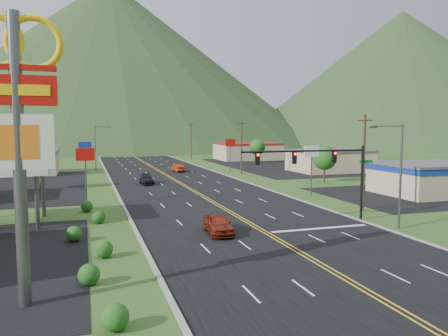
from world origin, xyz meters
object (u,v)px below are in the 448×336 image
object	(u,v)px
streetlight_west	(97,145)
car_dark_mid	(147,180)
traffic_signal	(324,165)
streetlight_east	(398,169)
car_red_far	(178,168)
pylon_sign	(17,114)
car_red_near	(219,224)

from	to	relation	value
streetlight_west	car_dark_mid	bearing A→B (deg)	-74.63
traffic_signal	streetlight_east	distance (m)	6.17
streetlight_east	car_red_far	bearing A→B (deg)	98.43
traffic_signal	streetlight_west	xyz separation A→B (m)	(-18.16, 56.00, -0.15)
pylon_sign	streetlight_west	xyz separation A→B (m)	(5.32, 68.00, -4.12)
streetlight_west	pylon_sign	bearing A→B (deg)	-94.47
car_red_near	car_red_far	world-z (taller)	car_red_near
streetlight_west	car_dark_mid	world-z (taller)	streetlight_west
streetlight_west	car_red_near	distance (m)	57.79
car_red_far	streetlight_west	bearing A→B (deg)	-31.04
streetlight_west	traffic_signal	bearing A→B (deg)	-72.03
streetlight_west	car_red_far	world-z (taller)	streetlight_west
car_red_near	streetlight_west	bearing A→B (deg)	101.62
streetlight_east	car_red_far	distance (m)	54.02
streetlight_east	streetlight_west	size ratio (longest dim) A/B	1.00
streetlight_east	car_red_near	size ratio (longest dim) A/B	1.92
traffic_signal	car_red_near	world-z (taller)	traffic_signal
streetlight_east	car_red_far	xyz separation A→B (m)	(-7.89, 53.25, -4.42)
traffic_signal	car_red_near	bearing A→B (deg)	-174.01
car_red_near	traffic_signal	bearing A→B (deg)	9.77
streetlight_west	car_red_far	size ratio (longest dim) A/B	1.95
pylon_sign	car_dark_mid	distance (m)	46.56
car_red_near	car_red_far	distance (m)	50.84
streetlight_west	car_red_near	bearing A→B (deg)	-82.16
streetlight_west	car_red_far	xyz separation A→B (m)	(14.97, -6.75, -4.42)
traffic_signal	pylon_sign	bearing A→B (deg)	-152.94
car_dark_mid	car_red_far	world-z (taller)	car_red_far
car_red_far	car_red_near	bearing A→B (deg)	75.20
traffic_signal	car_red_far	world-z (taller)	traffic_signal
car_dark_mid	traffic_signal	bearing A→B (deg)	-66.10
car_dark_mid	car_red_far	distance (m)	19.02
traffic_signal	car_dark_mid	size ratio (longest dim) A/B	2.60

